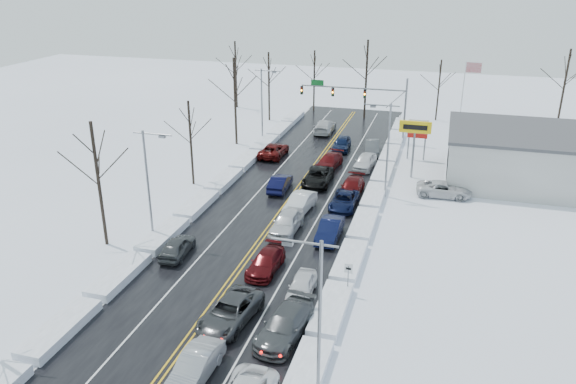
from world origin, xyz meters
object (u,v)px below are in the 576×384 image
(oncoming_car_0, at_px, (280,190))
(tires_plus_sign, at_px, (415,131))
(traffic_signal_mast, at_px, (364,97))
(dealership_building, at_px, (552,159))
(flagpole, at_px, (464,96))

(oncoming_car_0, bearing_deg, tires_plus_sign, -151.60)
(traffic_signal_mast, height_order, dealership_building, traffic_signal_mast)
(traffic_signal_mast, height_order, flagpole, flagpole)
(traffic_signal_mast, height_order, oncoming_car_0, traffic_signal_mast)
(tires_plus_sign, height_order, dealership_building, tires_plus_sign)
(tires_plus_sign, relative_size, flagpole, 0.60)
(tires_plus_sign, bearing_deg, oncoming_car_0, -149.27)
(dealership_building, relative_size, oncoming_car_0, 4.49)
(traffic_signal_mast, bearing_deg, tires_plus_sign, -59.54)
(traffic_signal_mast, relative_size, flagpole, 1.33)
(tires_plus_sign, relative_size, dealership_building, 0.29)
(oncoming_car_0, bearing_deg, traffic_signal_mast, -107.05)
(tires_plus_sign, height_order, flagpole, flagpole)
(traffic_signal_mast, distance_m, dealership_building, 23.01)
(flagpole, bearing_deg, traffic_signal_mast, -170.27)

